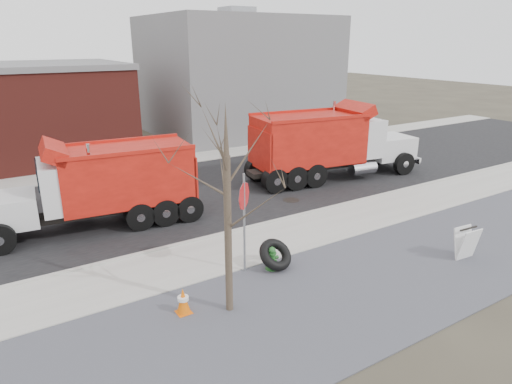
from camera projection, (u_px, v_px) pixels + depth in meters
ground at (276, 244)px, 15.19m from camera, size 120.00×120.00×0.00m
gravel_verge at (349, 290)px, 12.38m from camera, size 60.00×5.00×0.03m
sidewalk at (271, 240)px, 15.38m from camera, size 60.00×2.50×0.06m
curb at (251, 227)px, 16.42m from camera, size 60.00×0.15×0.11m
road at (195, 193)px, 20.24m from camera, size 60.00×9.40×0.02m
far_sidewalk at (151, 164)px, 24.81m from camera, size 60.00×2.00×0.06m
building_grey at (238, 75)px, 32.91m from camera, size 12.00×10.00×8.00m
bare_tree at (227, 185)px, 10.44m from camera, size 3.20×3.20×5.20m
fire_hydrant at (272, 259)px, 13.40m from camera, size 0.42×0.41×0.74m
truck_tire at (275, 255)px, 13.42m from camera, size 1.16×1.10×0.90m
stop_sign at (244, 207)px, 12.72m from camera, size 0.65×0.54×3.00m
sandwich_board at (466, 243)px, 13.99m from camera, size 0.77×0.52×1.02m
traffic_cone_near at (183, 301)px, 11.23m from camera, size 0.36×0.36×0.69m
dump_truck_red_a at (329, 142)px, 21.84m from camera, size 8.95×3.53×3.57m
dump_truck_red_b at (100, 183)px, 16.11m from camera, size 7.75×2.94×3.25m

